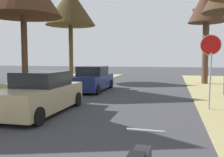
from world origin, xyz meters
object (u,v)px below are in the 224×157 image
street_tree_right_far (207,6)px  street_tree_left_far (70,7)px  stop_sign_far (211,56)px  parked_sedan_tan (40,94)px  parked_sedan_navy (92,79)px

street_tree_right_far → street_tree_left_far: bearing=-177.3°
street_tree_right_far → street_tree_left_far: size_ratio=0.96×
stop_sign_far → parked_sedan_tan: 6.81m
street_tree_left_far → parked_sedan_navy: (3.86, -5.55, -5.84)m
stop_sign_far → street_tree_left_far: 15.17m
street_tree_right_far → parked_sedan_navy: size_ratio=1.77×
parked_sedan_tan → parked_sedan_navy: bearing=91.6°
stop_sign_far → parked_sedan_navy: size_ratio=0.67×
street_tree_right_far → parked_sedan_tan: street_tree_right_far is taller
street_tree_left_far → parked_sedan_tan: size_ratio=1.85×
street_tree_right_far → street_tree_left_far: 11.41m
parked_sedan_tan → street_tree_left_far: bearing=108.4°
street_tree_right_far → parked_sedan_navy: bearing=-141.1°
street_tree_left_far → parked_sedan_tan: 14.13m
stop_sign_far → street_tree_left_far: street_tree_left_far is taller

